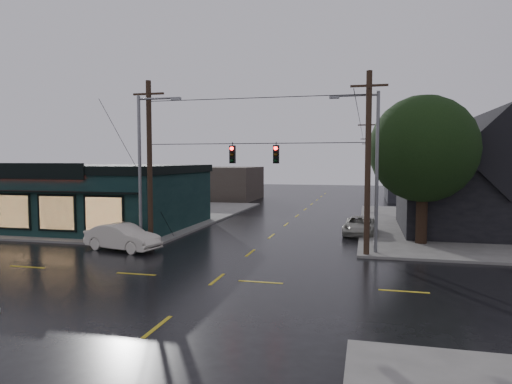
% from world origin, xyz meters
% --- Properties ---
extents(ground_plane, '(160.00, 160.00, 0.00)m').
position_xyz_m(ground_plane, '(0.00, 0.00, 0.00)').
color(ground_plane, black).
extents(sidewalk_nw, '(28.00, 28.00, 0.15)m').
position_xyz_m(sidewalk_nw, '(-20.00, 20.00, 0.07)').
color(sidewalk_nw, '#5E5D58').
rests_on(sidewalk_nw, ground).
extents(pizza_shop, '(16.30, 12.34, 4.90)m').
position_xyz_m(pizza_shop, '(-15.00, 12.94, 2.56)').
color(pizza_shop, black).
rests_on(pizza_shop, ground).
extents(ne_building, '(12.60, 11.60, 8.75)m').
position_xyz_m(ne_building, '(15.00, 17.00, 4.47)').
color(ne_building, black).
rests_on(ne_building, ground).
extents(corner_tree, '(6.62, 6.62, 9.20)m').
position_xyz_m(corner_tree, '(9.83, 10.79, 6.01)').
color(corner_tree, black).
rests_on(corner_tree, ground).
extents(utility_pole_nw, '(2.00, 0.32, 10.15)m').
position_xyz_m(utility_pole_nw, '(-6.50, 6.50, 0.00)').
color(utility_pole_nw, black).
rests_on(utility_pole_nw, ground).
extents(utility_pole_ne, '(2.00, 0.32, 10.15)m').
position_xyz_m(utility_pole_ne, '(6.50, 6.50, 0.00)').
color(utility_pole_ne, black).
rests_on(utility_pole_ne, ground).
extents(utility_pole_far_a, '(2.00, 0.32, 9.65)m').
position_xyz_m(utility_pole_far_a, '(6.50, 28.00, 0.00)').
color(utility_pole_far_a, black).
rests_on(utility_pole_far_a, ground).
extents(utility_pole_far_b, '(2.00, 0.32, 9.15)m').
position_xyz_m(utility_pole_far_b, '(6.50, 48.00, 0.00)').
color(utility_pole_far_b, black).
rests_on(utility_pole_far_b, ground).
extents(utility_pole_far_c, '(2.00, 0.32, 9.15)m').
position_xyz_m(utility_pole_far_c, '(6.50, 68.00, 0.00)').
color(utility_pole_far_c, black).
rests_on(utility_pole_far_c, ground).
extents(span_signal_assembly, '(13.00, 0.48, 1.23)m').
position_xyz_m(span_signal_assembly, '(0.10, 6.50, 5.70)').
color(span_signal_assembly, black).
rests_on(span_signal_assembly, ground).
extents(streetlight_nw, '(5.40, 0.30, 9.15)m').
position_xyz_m(streetlight_nw, '(-6.80, 5.80, 0.00)').
color(streetlight_nw, slate).
rests_on(streetlight_nw, ground).
extents(streetlight_ne, '(5.40, 0.30, 9.15)m').
position_xyz_m(streetlight_ne, '(7.00, 7.20, 0.00)').
color(streetlight_ne, slate).
rests_on(streetlight_ne, ground).
extents(bg_building_west, '(12.00, 10.00, 4.40)m').
position_xyz_m(bg_building_west, '(-14.00, 40.00, 2.20)').
color(bg_building_west, '#3E342D').
rests_on(bg_building_west, ground).
extents(bg_building_east, '(14.00, 12.00, 5.60)m').
position_xyz_m(bg_building_east, '(16.00, 45.00, 2.80)').
color(bg_building_east, '#232328').
rests_on(bg_building_east, ground).
extents(sedan_cream, '(5.00, 2.70, 1.56)m').
position_xyz_m(sedan_cream, '(-7.57, 5.00, 0.78)').
color(sedan_cream, beige).
rests_on(sedan_cream, ground).
extents(suv_silver, '(2.35, 4.75, 1.30)m').
position_xyz_m(suv_silver, '(6.00, 14.13, 0.65)').
color(suv_silver, '#A6A699').
rests_on(suv_silver, ground).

